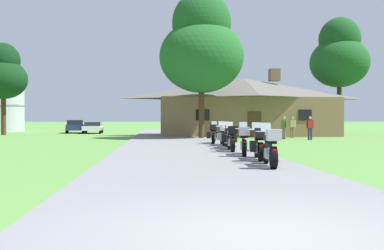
% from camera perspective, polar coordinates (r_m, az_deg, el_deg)
% --- Properties ---
extents(ground_plane, '(500.00, 500.00, 0.00)m').
position_cam_1_polar(ground_plane, '(25.18, -1.77, -2.58)').
color(ground_plane, '#56893D').
extents(asphalt_driveway, '(6.40, 80.00, 0.06)m').
position_cam_1_polar(asphalt_driveway, '(23.18, -1.53, -2.79)').
color(asphalt_driveway, slate).
rests_on(asphalt_driveway, ground).
extents(motorcycle_black_nearest_to_camera, '(0.70, 2.08, 1.30)m').
position_cam_1_polar(motorcycle_black_nearest_to_camera, '(12.83, 10.47, -3.03)').
color(motorcycle_black_nearest_to_camera, black).
rests_on(motorcycle_black_nearest_to_camera, asphalt_driveway).
extents(motorcycle_red_second_in_row, '(0.89, 2.08, 1.30)m').
position_cam_1_polar(motorcycle_red_second_in_row, '(14.86, 9.02, -2.55)').
color(motorcycle_red_second_in_row, black).
rests_on(motorcycle_red_second_in_row, asphalt_driveway).
extents(motorcycle_red_third_in_row, '(0.81, 2.07, 1.30)m').
position_cam_1_polar(motorcycle_red_third_in_row, '(16.70, 6.98, -2.15)').
color(motorcycle_red_third_in_row, black).
rests_on(motorcycle_red_third_in_row, asphalt_driveway).
extents(motorcycle_silver_fourth_in_row, '(0.66, 2.08, 1.30)m').
position_cam_1_polar(motorcycle_silver_fourth_in_row, '(18.94, 5.31, -1.80)').
color(motorcycle_silver_fourth_in_row, black).
rests_on(motorcycle_silver_fourth_in_row, asphalt_driveway).
extents(motorcycle_red_fifth_in_row, '(0.77, 2.08, 1.30)m').
position_cam_1_polar(motorcycle_red_fifth_in_row, '(20.78, 4.88, -1.61)').
color(motorcycle_red_fifth_in_row, black).
rests_on(motorcycle_red_fifth_in_row, asphalt_driveway).
extents(motorcycle_orange_sixth_in_row, '(0.78, 2.08, 1.30)m').
position_cam_1_polar(motorcycle_orange_sixth_in_row, '(22.93, 4.20, -1.39)').
color(motorcycle_orange_sixth_in_row, black).
rests_on(motorcycle_orange_sixth_in_row, asphalt_driveway).
extents(motorcycle_black_farthest_in_row, '(0.95, 2.07, 1.30)m').
position_cam_1_polar(motorcycle_black_farthest_in_row, '(24.80, 2.91, -1.23)').
color(motorcycle_black_farthest_in_row, black).
rests_on(motorcycle_black_farthest_in_row, asphalt_driveway).
extents(stone_lodge, '(16.11, 8.13, 6.07)m').
position_cam_1_polar(stone_lodge, '(38.87, 7.10, 2.51)').
color(stone_lodge, brown).
rests_on(stone_lodge, ground).
extents(bystander_tan_shirt_near_lodge, '(0.55, 0.24, 1.69)m').
position_cam_1_polar(bystander_tan_shirt_near_lodge, '(34.45, 13.30, -0.13)').
color(bystander_tan_shirt_near_lodge, '#75664C').
rests_on(bystander_tan_shirt_near_lodge, ground).
extents(bystander_red_shirt_beside_signpost, '(0.55, 0.23, 1.67)m').
position_cam_1_polar(bystander_red_shirt_beside_signpost, '(31.24, 15.56, -0.25)').
color(bystander_red_shirt_beside_signpost, navy).
rests_on(bystander_red_shirt_beside_signpost, ground).
extents(bystander_olive_shirt_by_tree, '(0.37, 0.48, 1.69)m').
position_cam_1_polar(bystander_olive_shirt_by_tree, '(32.09, 12.25, -0.19)').
color(bystander_olive_shirt_by_tree, '#75664C').
rests_on(bystander_olive_shirt_by_tree, ground).
extents(tree_left_far, '(4.38, 4.38, 8.66)m').
position_cam_1_polar(tree_left_far, '(43.94, -23.99, 6.31)').
color(tree_left_far, '#422D19').
rests_on(tree_left_far, ground).
extents(tree_right_of_lodge, '(5.68, 5.68, 11.43)m').
position_cam_1_polar(tree_right_of_lodge, '(44.41, 19.17, 8.76)').
color(tree_right_of_lodge, '#422D19').
rests_on(tree_right_of_lodge, ground).
extents(tree_by_lodge_front, '(6.41, 6.41, 11.19)m').
position_cam_1_polar(tree_by_lodge_front, '(32.81, 1.28, 10.42)').
color(tree_by_lodge_front, '#422D19').
rests_on(tree_by_lodge_front, ground).
extents(metal_silo_distant, '(4.52, 4.52, 7.40)m').
position_cam_1_polar(metal_silo_distant, '(55.87, -23.79, 2.99)').
color(metal_silo_distant, '#B2B7BC').
rests_on(metal_silo_distant, ground).
extents(parked_navy_suv_far_left, '(2.58, 4.84, 1.40)m').
position_cam_1_polar(parked_navy_suv_far_left, '(47.51, -15.40, -0.11)').
color(parked_navy_suv_far_left, navy).
rests_on(parked_navy_suv_far_left, ground).
extents(parked_white_sedan_far_left, '(2.10, 4.30, 1.20)m').
position_cam_1_polar(parked_white_sedan_far_left, '(45.88, -13.15, -0.30)').
color(parked_white_sedan_far_left, silver).
rests_on(parked_white_sedan_far_left, ground).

